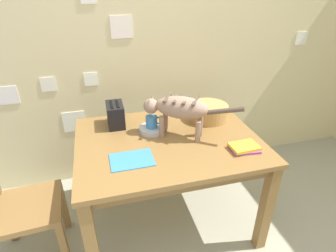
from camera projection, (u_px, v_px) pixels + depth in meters
The scene contains 10 objects.
wall_rear at pixel (153, 42), 2.32m from camera, with size 5.05×0.11×2.50m.
dining_table at pixel (168, 149), 1.93m from camera, with size 1.24×0.95×0.75m.
cat at pixel (179, 109), 1.83m from camera, with size 0.59×0.39×0.29m.
saucer_bowl at pixel (152, 129), 1.97m from camera, with size 0.18×0.18×0.04m, color #B0B1B5.
coffee_mug at pixel (152, 122), 1.94m from camera, with size 0.12×0.08×0.08m.
magazine at pixel (132, 160), 1.67m from camera, with size 0.26×0.19×0.01m, color #3982C6.
book_stack at pixel (244, 148), 1.76m from camera, with size 0.19×0.14×0.03m.
wicker_basket at pixel (208, 112), 2.14m from camera, with size 0.30×0.30×0.11m.
toaster at pixel (115, 115), 2.03m from camera, with size 0.12×0.20×0.18m.
wooden_chair_near at pixel (19, 207), 1.74m from camera, with size 0.45×0.45×0.93m.
Camera 1 is at (-0.50, -0.46, 1.73)m, focal length 29.31 mm.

